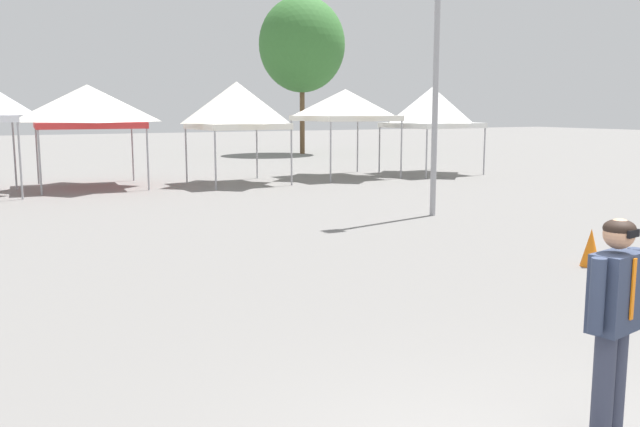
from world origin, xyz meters
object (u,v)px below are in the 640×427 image
Objects in this scene: canopy_tent_behind_right at (88,106)px; canopy_tent_right_of_center at (432,107)px; traffic_cone_lot_center at (591,247)px; person_foreground at (614,316)px; canopy_tent_center at (237,105)px; light_pole_opposite_side at (437,19)px; canopy_tent_behind_left at (345,105)px; tree_behind_tents_center at (302,45)px.

canopy_tent_behind_right is 12.89m from canopy_tent_right_of_center.
canopy_tent_right_of_center is at bearing -6.00° from canopy_tent_behind_right.
canopy_tent_right_of_center is 5.42× the size of traffic_cone_lot_center.
person_foreground is (-12.35, -18.75, -1.59)m from canopy_tent_right_of_center.
person_foreground is (-4.20, -18.83, -1.64)m from canopy_tent_center.
traffic_cone_lot_center is (5.29, -15.76, -2.33)m from canopy_tent_behind_right.
canopy_tent_center is at bearing 100.43° from light_pole_opposite_side.
person_foreground is 12.09m from light_pole_opposite_side.
canopy_tent_right_of_center reaches higher than traffic_cone_lot_center.
canopy_tent_behind_left reaches higher than person_foreground.
canopy_tent_behind_left is at bearing 65.68° from person_foreground.
canopy_tent_center is at bearing 179.42° from canopy_tent_right_of_center.
canopy_tent_behind_right is at bearing -138.66° from tree_behind_tents_center.
canopy_tent_behind_left is 5.22× the size of traffic_cone_lot_center.
canopy_tent_center is 16.50m from tree_behind_tents_center.
traffic_cone_lot_center is at bearing 41.96° from person_foreground.
person_foreground is at bearing -123.38° from canopy_tent_right_of_center.
person_foreground is (0.47, -20.10, -1.61)m from canopy_tent_behind_right.
tree_behind_tents_center is (4.58, 12.96, 3.44)m from canopy_tent_behind_left.
canopy_tent_center is 9.24m from light_pole_opposite_side.
canopy_tent_behind_right is at bearing 164.83° from canopy_tent_center.
canopy_tent_right_of_center is (3.67, -0.46, -0.08)m from canopy_tent_behind_left.
tree_behind_tents_center is (7.43, 22.22, 1.50)m from light_pole_opposite_side.
tree_behind_tents_center is at bearing 71.51° from light_pole_opposite_side.
tree_behind_tents_center is (13.27, 32.18, 5.10)m from person_foreground.
canopy_tent_center is 1.02× the size of canopy_tent_right_of_center.
tree_behind_tents_center is at bearing 55.82° from canopy_tent_center.
light_pole_opposite_side is at bearing -107.08° from canopy_tent_behind_left.
tree_behind_tents_center reaches higher than light_pole_opposite_side.
person_foreground is at bearing -88.67° from canopy_tent_behind_right.
canopy_tent_behind_right is 1.05× the size of canopy_tent_right_of_center.
canopy_tent_right_of_center is at bearing 62.43° from traffic_cone_lot_center.
canopy_tent_behind_right is 20.17m from person_foreground.
person_foreground is at bearing -138.04° from traffic_cone_lot_center.
traffic_cone_lot_center is (-1.01, -5.61, -4.32)m from light_pole_opposite_side.
canopy_tent_center is at bearing -15.17° from canopy_tent_behind_right.
canopy_tent_behind_left is 3.70m from canopy_tent_right_of_center.
canopy_tent_behind_left is (4.48, 0.38, 0.02)m from canopy_tent_center.
traffic_cone_lot_center is (4.83, 4.34, -0.72)m from person_foreground.
traffic_cone_lot_center is (-7.52, -14.41, -2.30)m from canopy_tent_right_of_center.
person_foreground is 2.82× the size of traffic_cone_lot_center.
canopy_tent_behind_right is at bearing 174.00° from canopy_tent_right_of_center.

